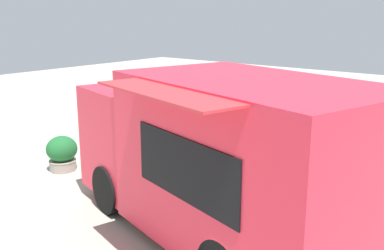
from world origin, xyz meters
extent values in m
plane|color=#B1B09B|center=(0.00, 0.00, 0.00)|extent=(40.00, 40.00, 0.00)
cube|color=#EC2A40|center=(-1.81, 1.82, 1.44)|extent=(4.37, 3.21, 2.40)
cube|color=#EC2A40|center=(0.88, 1.08, 1.21)|extent=(2.19, 2.53, 1.94)
cube|color=black|center=(1.67, 0.86, 1.55)|extent=(0.51, 1.75, 0.74)
cube|color=black|center=(-1.51, 2.92, 1.58)|extent=(2.08, 0.59, 0.84)
cube|color=red|center=(-1.44, 3.20, 2.60)|extent=(2.42, 1.20, 0.03)
cube|color=black|center=(-1.01, 1.60, 0.12)|extent=(5.59, 3.14, 0.24)
cylinder|color=black|center=(0.39, 0.16, 0.44)|extent=(0.90, 0.44, 0.87)
cylinder|color=black|center=(0.93, 2.12, 0.44)|extent=(0.90, 0.44, 0.87)
cylinder|color=black|center=(-2.76, 1.02, 0.44)|extent=(0.90, 0.44, 0.87)
ellipsoid|color=navy|center=(-2.02, -3.19, 0.06)|extent=(0.62, 0.66, 0.11)
cube|color=navy|center=(-1.84, -3.05, 0.06)|extent=(0.25, 0.37, 0.11)
cube|color=navy|center=(-2.03, -2.96, 0.06)|extent=(0.25, 0.37, 0.11)
cube|color=#2A2E33|center=(-2.02, -3.19, 0.38)|extent=(0.33, 0.39, 0.53)
sphere|color=beige|center=(-2.02, -3.19, 0.75)|extent=(0.23, 0.23, 0.23)
sphere|color=#52381B|center=(-2.02, -3.19, 0.78)|extent=(0.23, 0.23, 0.23)
cube|color=#2A2E33|center=(-1.87, -3.10, 0.45)|extent=(0.22, 0.35, 0.28)
cube|color=#2A2E33|center=(-2.05, -3.02, 0.45)|extent=(0.22, 0.35, 0.28)
cylinder|color=tan|center=(-1.89, -2.90, 0.37)|extent=(0.25, 0.40, 0.07)
cube|color=orange|center=(-1.89, -2.90, 0.39)|extent=(0.19, 0.33, 0.02)
cylinder|color=gray|center=(3.47, 1.29, 0.12)|extent=(0.59, 0.59, 0.25)
torus|color=gray|center=(3.47, 1.29, 0.23)|extent=(0.61, 0.61, 0.04)
ellipsoid|color=#1E652F|center=(3.47, 1.29, 0.51)|extent=(0.70, 0.70, 0.59)
sphere|color=#D62293|center=(3.20, 1.21, 0.59)|extent=(0.06, 0.06, 0.06)
sphere|color=#E73692|center=(3.64, 1.49, 0.63)|extent=(0.08, 0.08, 0.08)
sphere|color=#E32E8B|center=(3.36, 1.07, 0.65)|extent=(0.07, 0.07, 0.07)
sphere|color=#E821A4|center=(3.41, 1.55, 0.62)|extent=(0.09, 0.09, 0.09)
sphere|color=#D327A3|center=(3.39, 1.01, 0.57)|extent=(0.06, 0.06, 0.06)
cylinder|color=#A08E7F|center=(3.94, -1.67, 0.18)|extent=(0.55, 0.55, 0.37)
torus|color=tan|center=(3.94, -1.67, 0.35)|extent=(0.58, 0.58, 0.04)
ellipsoid|color=#3E8837|center=(3.94, -1.67, 0.61)|extent=(0.64, 0.64, 0.54)
sphere|color=#EDEA48|center=(3.72, -1.68, 0.75)|extent=(0.08, 0.08, 0.08)
sphere|color=#EADE5F|center=(3.99, -1.44, 0.72)|extent=(0.08, 0.08, 0.08)
sphere|color=#ECF561|center=(3.71, -1.76, 0.71)|extent=(0.07, 0.07, 0.07)
sphere|color=#F9E847|center=(3.87, -1.90, 0.71)|extent=(0.09, 0.09, 0.09)
sphere|color=#E4DE53|center=(3.80, -1.49, 0.75)|extent=(0.06, 0.06, 0.06)
sphere|color=#E6E649|center=(4.01, -1.41, 0.64)|extent=(0.09, 0.09, 0.09)
camera|label=1|loc=(-4.99, 7.05, 3.51)|focal=42.36mm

